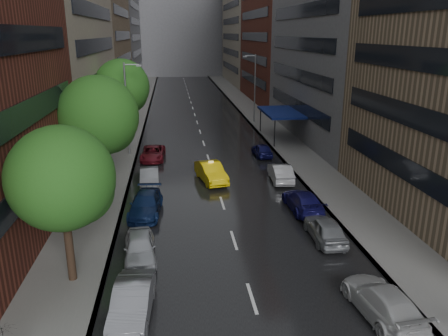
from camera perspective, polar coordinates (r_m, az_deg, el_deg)
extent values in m
cube|color=black|center=(64.56, -3.74, 6.66)|extent=(14.00, 140.00, 0.01)
cube|color=gray|center=(64.70, -11.77, 6.42)|extent=(4.00, 140.00, 0.15)
cube|color=gray|center=(65.64, 4.18, 6.89)|extent=(4.00, 140.00, 0.15)
cube|color=#937A5B|center=(78.24, -16.02, 16.02)|extent=(8.00, 28.00, 22.00)
cube|color=slate|center=(52.69, 14.22, 16.93)|extent=(8.00, 28.00, 24.00)
cube|color=gray|center=(108.96, 3.02, 18.39)|extent=(8.00, 32.00, 28.00)
cube|color=slate|center=(131.48, -5.68, 19.01)|extent=(40.00, 14.00, 32.00)
cylinder|color=#382619|center=(22.72, -19.61, -9.09)|extent=(0.40, 0.40, 4.35)
sphere|color=#1E5116|center=(21.53, -20.48, -1.27)|extent=(4.97, 4.97, 4.97)
cylinder|color=#382619|center=(33.15, -15.58, 0.20)|extent=(0.40, 0.40, 5.00)
sphere|color=#1E5116|center=(32.29, -16.11, 6.57)|extent=(5.71, 5.71, 5.71)
cylinder|color=#382619|center=(48.97, -12.89, 5.88)|extent=(0.40, 0.40, 5.10)
sphere|color=#1E5116|center=(48.39, -13.19, 10.32)|extent=(5.83, 5.83, 5.83)
imported|color=yellow|center=(36.23, -1.70, -0.54)|extent=(2.63, 5.06, 1.59)
imported|color=slate|center=(20.12, -11.88, -16.73)|extent=(1.90, 4.65, 1.50)
imported|color=#A3A6AC|center=(24.54, -10.92, -10.13)|extent=(1.99, 4.28, 1.42)
imported|color=#0E1E44|center=(30.23, -10.18, -4.67)|extent=(2.40, 5.09, 1.43)
imported|color=slate|center=(35.70, -9.71, -1.23)|extent=(1.62, 4.24, 1.38)
imported|color=maroon|center=(42.98, -9.28, 1.93)|extent=(2.47, 4.87, 1.32)
imported|color=#B8B8B8|center=(20.98, 20.02, -16.05)|extent=(2.43, 5.08, 1.43)
imported|color=slate|center=(26.83, 13.10, -7.76)|extent=(1.78, 4.28, 1.45)
imported|color=#131150|center=(30.82, 10.27, -4.26)|extent=(2.10, 4.91, 1.41)
imported|color=#ABACB1|center=(36.63, 7.39, -0.56)|extent=(1.82, 4.57, 1.48)
imported|color=#10114C|center=(43.79, 4.98, 2.38)|extent=(1.69, 3.93, 1.32)
cylinder|color=gray|center=(44.19, -12.58, 7.47)|extent=(0.18, 0.18, 9.00)
cube|color=gray|center=(43.58, -11.07, 13.00)|extent=(0.50, 0.22, 0.16)
cylinder|color=gray|center=(59.87, 4.05, 10.32)|extent=(0.18, 0.18, 9.00)
cube|color=gray|center=(59.26, 2.76, 14.34)|extent=(0.50, 0.22, 0.16)
cube|color=navy|center=(50.69, 7.47, 7.23)|extent=(4.00, 8.00, 0.25)
cylinder|color=black|center=(46.99, 6.63, 4.60)|extent=(0.12, 0.12, 3.00)
cylinder|color=black|center=(54.25, 4.79, 6.36)|extent=(0.12, 0.12, 3.00)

